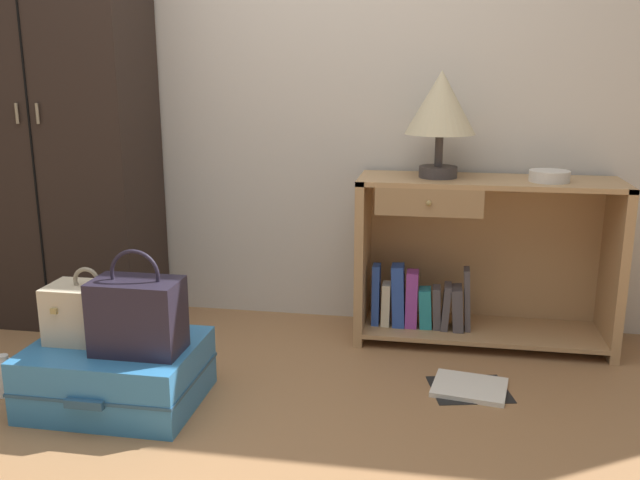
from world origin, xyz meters
The scene contains 11 objects.
ground_plane centered at (0.00, 0.00, 0.00)m, with size 9.00×9.00×0.00m, color #9E7047.
back_wall centered at (0.00, 1.50, 1.30)m, with size 6.40×0.10×2.60m, color beige.
wardrobe centered at (-1.10, 1.20, 1.04)m, with size 0.86×0.47×2.09m.
bookshelf centered at (0.89, 1.26, 0.37)m, with size 1.15×0.39×0.76m.
table_lamp centered at (0.71, 1.24, 1.08)m, with size 0.31×0.31×0.47m.
bowl centered at (1.18, 1.20, 0.79)m, with size 0.17×0.17×0.05m, color silver.
suitcase_large centered at (-0.45, 0.38, 0.12)m, with size 0.62×0.50×0.24m.
train_case centered at (-0.55, 0.40, 0.35)m, with size 0.30×0.19×0.29m.
handbag centered at (-0.33, 0.33, 0.38)m, with size 0.32×0.19×0.38m.
bottle centered at (-0.91, 0.36, 0.07)m, with size 0.07×0.07×0.16m.
open_book_on_floor centered at (0.87, 0.72, 0.01)m, with size 0.35×0.31×0.02m.
Camera 1 is at (0.71, -1.80, 1.23)m, focal length 37.97 mm.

